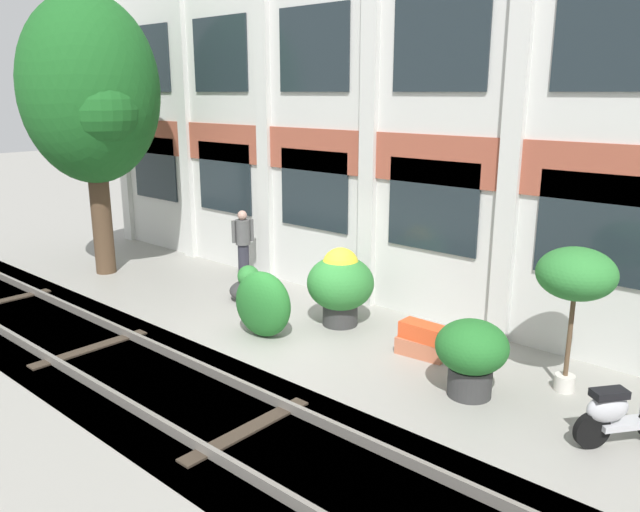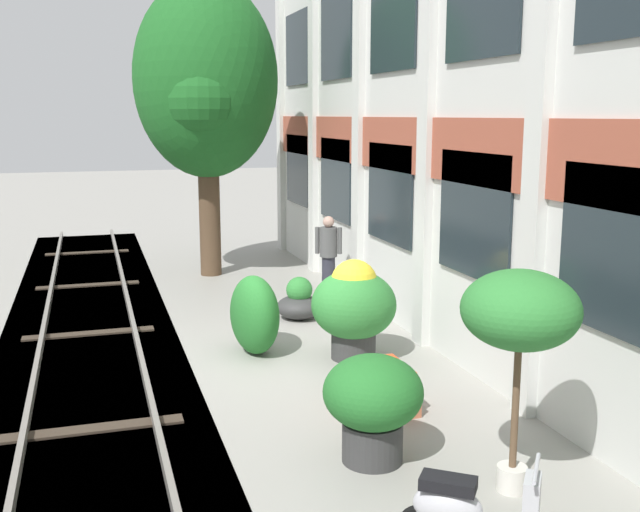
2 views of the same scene
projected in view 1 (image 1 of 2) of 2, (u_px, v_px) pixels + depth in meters
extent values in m
plane|color=gray|center=(281.00, 337.00, 11.27)|extent=(80.00, 80.00, 0.00)
cube|color=silver|center=(379.00, 89.00, 12.19)|extent=(17.83, 0.50, 8.69)
cube|color=#9E4C38|center=(369.00, 155.00, 12.31)|extent=(17.83, 0.06, 0.90)
cube|color=silver|center=(119.00, 90.00, 17.69)|extent=(0.36, 0.16, 8.69)
cube|color=silver|center=(182.00, 90.00, 15.78)|extent=(0.36, 0.16, 8.69)
cube|color=silver|center=(263.00, 90.00, 13.87)|extent=(0.36, 0.16, 8.69)
cube|color=silver|center=(370.00, 89.00, 11.97)|extent=(0.36, 0.16, 8.69)
cube|color=silver|center=(516.00, 89.00, 10.06)|extent=(0.36, 0.16, 8.69)
cube|color=#1E282D|center=(155.00, 168.00, 17.29)|extent=(1.90, 0.04, 1.70)
cube|color=#1E282D|center=(224.00, 178.00, 15.38)|extent=(1.90, 0.04, 1.70)
cube|color=#1E282D|center=(314.00, 190.00, 13.48)|extent=(1.90, 0.04, 1.70)
cube|color=#1E282D|center=(432.00, 206.00, 11.57)|extent=(1.90, 0.04, 1.70)
cube|color=#1E282D|center=(597.00, 228.00, 9.67)|extent=(1.90, 0.04, 1.70)
cube|color=#1E282D|center=(148.00, 59.00, 16.55)|extent=(1.90, 0.04, 1.70)
cube|color=#1E282D|center=(220.00, 54.00, 14.64)|extent=(1.90, 0.04, 1.70)
cube|color=#1E282D|center=(313.00, 49.00, 12.74)|extent=(1.90, 0.04, 1.70)
cube|color=#1E282D|center=(440.00, 41.00, 10.83)|extent=(1.90, 0.04, 1.70)
cube|color=#1E282D|center=(620.00, 30.00, 8.93)|extent=(1.90, 0.04, 1.70)
cube|color=#5B5449|center=(162.00, 394.00, 9.45)|extent=(25.83, 2.80, 0.28)
cube|color=slate|center=(118.00, 398.00, 8.87)|extent=(25.83, 0.07, 0.15)
cube|color=slate|center=(199.00, 366.00, 9.91)|extent=(25.83, 0.07, 0.15)
cube|color=#382D23|center=(0.00, 302.00, 13.14)|extent=(0.24, 2.10, 0.03)
cube|color=#382D23|center=(91.00, 348.00, 10.74)|extent=(0.24, 2.10, 0.03)
cube|color=#382D23|center=(248.00, 430.00, 8.16)|extent=(0.24, 2.10, 0.03)
cylinder|color=#4C3826|center=(101.00, 209.00, 14.94)|extent=(0.47, 0.47, 3.17)
ellipsoid|color=#19561E|center=(90.00, 90.00, 14.23)|extent=(3.14, 3.14, 4.28)
sphere|color=#19561E|center=(83.00, 108.00, 14.99)|extent=(1.73, 1.73, 1.73)
sphere|color=#19561E|center=(102.00, 110.00, 13.70)|extent=(1.73, 1.73, 1.73)
cylinder|color=#333333|center=(340.00, 315.00, 11.86)|extent=(0.67, 0.67, 0.39)
ellipsoid|color=#2D7A33|center=(340.00, 283.00, 11.70)|extent=(1.27, 1.27, 1.02)
sphere|color=yellow|center=(341.00, 266.00, 11.61)|extent=(0.70, 0.70, 0.70)
cylinder|color=beige|center=(564.00, 383.00, 9.24)|extent=(0.29, 0.29, 0.25)
cylinder|color=brown|center=(570.00, 330.00, 9.03)|extent=(0.07, 0.07, 1.41)
ellipsoid|color=#2D7A33|center=(576.00, 274.00, 8.81)|extent=(1.11, 1.11, 0.75)
ellipsoid|color=#333333|center=(249.00, 290.00, 13.26)|extent=(0.83, 0.83, 0.42)
sphere|color=#2D7A33|center=(249.00, 276.00, 13.18)|extent=(0.47, 0.47, 0.47)
cube|color=#B76647|center=(422.00, 348.00, 10.46)|extent=(0.88, 0.47, 0.29)
cube|color=#E04C23|center=(423.00, 332.00, 10.38)|extent=(0.76, 0.35, 0.28)
cylinder|color=#333333|center=(470.00, 381.00, 9.08)|extent=(0.64, 0.64, 0.43)
ellipsoid|color=#236B28|center=(472.00, 346.00, 8.94)|extent=(1.05, 1.05, 0.77)
cylinder|color=black|center=(592.00, 430.00, 7.72)|extent=(0.36, 0.44, 0.48)
cube|color=#B2B2B7|center=(624.00, 424.00, 7.80)|extent=(0.60, 0.69, 0.08)
ellipsoid|color=#B2B2B7|center=(608.00, 408.00, 7.68)|extent=(0.54, 0.60, 0.36)
cube|color=black|center=(609.00, 394.00, 7.63)|extent=(0.44, 0.48, 0.10)
cylinder|color=#282833|center=(244.00, 262.00, 14.65)|extent=(0.26, 0.26, 0.86)
cylinder|color=#4C4C4C|center=(243.00, 232.00, 14.47)|extent=(0.34, 0.34, 0.58)
sphere|color=tan|center=(242.00, 215.00, 14.37)|extent=(0.22, 0.22, 0.22)
cylinder|color=#4C4C4C|center=(234.00, 232.00, 14.37)|extent=(0.09, 0.09, 0.52)
cylinder|color=#4C4C4C|center=(252.00, 230.00, 14.55)|extent=(0.09, 0.09, 0.52)
ellipsoid|color=#236B28|center=(263.00, 304.00, 11.22)|extent=(1.22, 0.80, 1.20)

